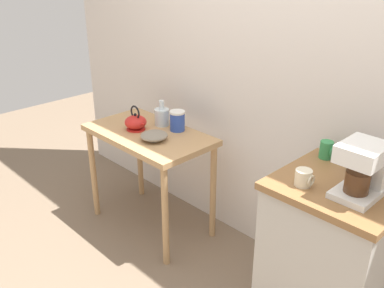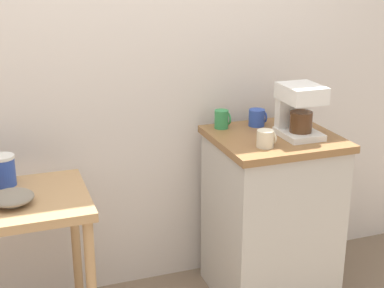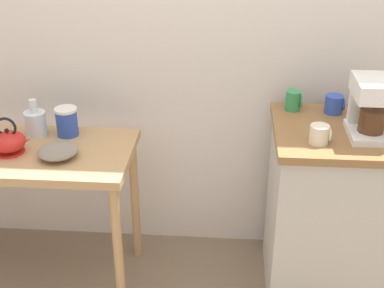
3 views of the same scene
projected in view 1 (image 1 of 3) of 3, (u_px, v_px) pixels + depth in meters
name	position (u px, v px, depth m)	size (l,w,h in m)	color
ground_plane	(224.00, 271.00, 2.81)	(8.00, 8.00, 0.00)	#7A6651
back_wall	(298.00, 49.00, 2.47)	(4.40, 0.10, 2.80)	silver
wooden_table	(149.00, 146.00, 3.04)	(0.91, 0.53, 0.76)	tan
kitchen_counter	(330.00, 259.00, 2.24)	(0.60, 0.57, 0.89)	#BCB7AD
bowl_stoneware	(154.00, 136.00, 2.85)	(0.18, 0.18, 0.06)	gray
teakettle	(136.00, 122.00, 3.01)	(0.19, 0.15, 0.18)	red
glass_carafe_vase	(162.00, 116.00, 3.09)	(0.10, 0.10, 0.19)	silver
canister_enamel	(177.00, 121.00, 3.00)	(0.11, 0.11, 0.14)	#2D4CAD
coffee_maker	(363.00, 167.00, 1.91)	(0.18, 0.22, 0.26)	white
mug_blue	(358.00, 163.00, 2.16)	(0.09, 0.08, 0.09)	#2D4CAD
mug_tall_green	(327.00, 150.00, 2.30)	(0.08, 0.07, 0.10)	#338C4C
mug_small_cream	(304.00, 178.00, 2.03)	(0.09, 0.08, 0.08)	beige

